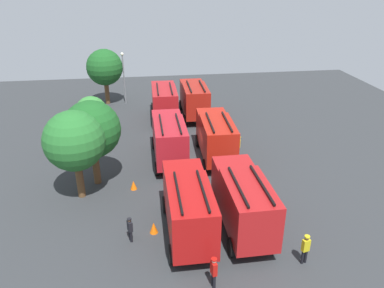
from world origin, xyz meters
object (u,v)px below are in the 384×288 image
(fire_truck_0, at_px, (243,200))
(traffic_cone_2, at_px, (216,129))
(tree_0, at_px, (74,141))
(fire_truck_5, at_px, (164,101))
(firefighter_2, at_px, (196,182))
(firefighter_4, at_px, (305,248))
(traffic_cone_0, at_px, (134,185))
(tree_1, at_px, (92,130))
(firefighter_0, at_px, (130,228))
(tree_3, at_px, (105,68))
(fire_truck_4, at_px, (169,138))
(fire_truck_3, at_px, (188,205))
(firefighter_1, at_px, (214,271))
(lamppost, at_px, (124,74))
(traffic_cone_1, at_px, (154,228))
(firefighter_3, at_px, (239,145))
(tree_2, at_px, (91,112))
(fire_truck_2, at_px, (194,98))

(fire_truck_0, height_order, traffic_cone_2, fire_truck_0)
(tree_0, distance_m, traffic_cone_2, 16.26)
(fire_truck_5, distance_m, firefighter_2, 15.16)
(firefighter_4, height_order, traffic_cone_0, firefighter_4)
(tree_1, bearing_deg, traffic_cone_0, -116.15)
(firefighter_0, distance_m, tree_0, 7.37)
(firefighter_2, relative_size, tree_3, 0.25)
(fire_truck_4, height_order, firefighter_2, fire_truck_4)
(fire_truck_3, xyz_separation_m, tree_0, (5.37, 7.03, 2.20))
(fire_truck_4, xyz_separation_m, firefighter_1, (-14.34, -1.03, -1.11))
(lamppost, bearing_deg, traffic_cone_1, -174.94)
(traffic_cone_1, xyz_separation_m, traffic_cone_2, (15.18, -6.97, -0.09))
(fire_truck_4, bearing_deg, fire_truck_0, -159.83)
(firefighter_2, distance_m, traffic_cone_2, 11.60)
(fire_truck_0, relative_size, traffic_cone_2, 12.97)
(fire_truck_5, bearing_deg, firefighter_3, -147.62)
(firefighter_2, relative_size, traffic_cone_1, 2.25)
(fire_truck_4, bearing_deg, fire_truck_5, -1.89)
(fire_truck_0, distance_m, lamppost, 27.05)
(fire_truck_4, relative_size, firefighter_1, 3.93)
(fire_truck_0, xyz_separation_m, fire_truck_4, (9.87, 3.67, 0.00))
(fire_truck_5, distance_m, traffic_cone_1, 19.45)
(firefighter_3, height_order, traffic_cone_1, firefighter_3)
(firefighter_3, relative_size, traffic_cone_1, 2.40)
(traffic_cone_2, bearing_deg, fire_truck_4, 137.58)
(tree_1, distance_m, tree_3, 19.15)
(fire_truck_4, height_order, firefighter_4, fire_truck_4)
(fire_truck_3, bearing_deg, firefighter_2, -14.50)
(firefighter_2, bearing_deg, firefighter_1, 148.24)
(firefighter_1, height_order, lamppost, lamppost)
(firefighter_0, bearing_deg, tree_0, 103.04)
(firefighter_4, bearing_deg, firefighter_3, 166.92)
(tree_3, relative_size, traffic_cone_0, 9.45)
(firefighter_1, bearing_deg, firefighter_4, 179.86)
(firefighter_1, xyz_separation_m, traffic_cone_1, (4.82, 2.82, -0.68))
(traffic_cone_1, bearing_deg, firefighter_1, -149.65)
(traffic_cone_0, bearing_deg, tree_3, 8.80)
(firefighter_1, height_order, tree_3, tree_3)
(fire_truck_0, distance_m, firefighter_2, 5.19)
(firefighter_4, distance_m, tree_3, 32.32)
(traffic_cone_0, bearing_deg, fire_truck_3, -150.14)
(tree_2, bearing_deg, firefighter_1, -157.82)
(firefighter_0, distance_m, tree_3, 26.79)
(fire_truck_2, bearing_deg, traffic_cone_2, -159.78)
(fire_truck_2, distance_m, tree_1, 16.22)
(fire_truck_5, height_order, tree_3, tree_3)
(fire_truck_2, bearing_deg, traffic_cone_0, 156.14)
(firefighter_0, height_order, firefighter_3, firefighter_3)
(fire_truck_3, xyz_separation_m, lamppost, (26.02, 4.34, 1.49))
(fire_truck_2, relative_size, fire_truck_4, 1.00)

